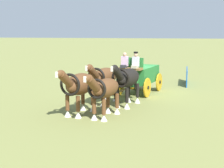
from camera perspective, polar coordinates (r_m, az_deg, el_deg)
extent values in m
plane|color=olive|center=(21.90, 4.51, -1.40)|extent=(220.00, 220.00, 0.00)
cube|color=#236B2D|center=(21.72, 4.55, 1.55)|extent=(3.17, 2.21, 0.97)
cube|color=brown|center=(20.09, 2.92, 2.46)|extent=(0.90, 1.46, 0.12)
cube|color=#236B2D|center=(19.81, 2.48, 0.46)|extent=(0.55, 1.23, 0.60)
cube|color=#236B2D|center=(20.33, 3.24, 3.49)|extent=(0.41, 1.33, 0.55)
cube|color=gold|center=(21.80, 4.53, 0.04)|extent=(3.09, 0.98, 0.16)
cylinder|color=gold|center=(20.45, 5.68, -0.58)|extent=(1.10, 0.37, 1.11)
cylinder|color=black|center=(20.45, 5.68, -0.58)|extent=(0.24, 0.23, 0.20)
cylinder|color=gold|center=(21.05, 1.27, -0.26)|extent=(1.10, 0.37, 1.11)
cylinder|color=black|center=(21.05, 1.27, -0.26)|extent=(0.24, 0.23, 0.20)
cylinder|color=gold|center=(22.61, 7.56, 0.31)|extent=(1.10, 0.37, 1.11)
cylinder|color=black|center=(22.61, 7.56, 0.31)|extent=(0.24, 0.23, 0.20)
cylinder|color=gold|center=(23.16, 3.52, 0.58)|extent=(1.10, 0.37, 1.11)
cylinder|color=black|center=(23.16, 3.52, 0.58)|extent=(0.24, 0.23, 0.20)
cylinder|color=brown|center=(19.28, 1.75, -0.98)|extent=(2.54, 0.78, 0.10)
cube|color=#BCB293|center=(19.84, 3.69, 2.78)|extent=(0.47, 0.41, 0.16)
cube|color=silver|center=(19.92, 3.82, 3.60)|extent=(0.33, 0.41, 0.55)
sphere|color=tan|center=(19.89, 3.83, 4.71)|extent=(0.22, 0.22, 0.22)
cylinder|color=black|center=(19.88, 3.84, 5.08)|extent=(0.24, 0.24, 0.08)
cube|color=#2D2D33|center=(20.08, 1.92, 2.87)|extent=(0.47, 0.41, 0.16)
cube|color=silver|center=(20.17, 2.05, 3.68)|extent=(0.33, 0.41, 0.55)
sphere|color=tan|center=(20.13, 2.06, 4.77)|extent=(0.22, 0.22, 0.22)
ellipsoid|color=black|center=(18.08, 2.56, 1.02)|extent=(2.28, 1.45, 0.93)
cylinder|color=black|center=(17.44, 2.41, -1.81)|extent=(0.18, 0.18, 0.73)
cone|color=silver|center=(17.54, 2.40, -3.49)|extent=(0.30, 0.30, 0.31)
cylinder|color=black|center=(17.63, 0.88, -1.68)|extent=(0.18, 0.18, 0.73)
cone|color=silver|center=(17.73, 0.87, -3.34)|extent=(0.30, 0.30, 0.31)
cylinder|color=black|center=(18.79, 4.11, -1.04)|extent=(0.18, 0.18, 0.73)
cone|color=silver|center=(18.89, 4.09, -2.60)|extent=(0.30, 0.30, 0.31)
cylinder|color=black|center=(18.97, 2.66, -0.92)|extent=(0.18, 0.18, 0.73)
cone|color=silver|center=(19.07, 2.65, -2.47)|extent=(0.30, 0.30, 0.31)
cylinder|color=black|center=(16.82, 0.89, 1.79)|extent=(1.01, 0.59, 0.81)
ellipsoid|color=black|center=(16.46, 0.38, 2.53)|extent=(0.65, 0.41, 0.32)
cube|color=silver|center=(16.20, -0.03, 2.43)|extent=(0.08, 0.11, 0.24)
torus|color=black|center=(17.20, 1.38, 0.95)|extent=(0.37, 0.95, 0.95)
cylinder|color=black|center=(19.14, 3.79, 0.55)|extent=(0.14, 0.14, 0.80)
ellipsoid|color=brown|center=(18.60, -1.16, 1.18)|extent=(2.36, 1.47, 0.93)
cylinder|color=brown|center=(17.93, -1.47, -1.56)|extent=(0.18, 0.18, 0.71)
cone|color=silver|center=(18.03, -1.47, -3.15)|extent=(0.30, 0.30, 0.31)
cylinder|color=brown|center=(18.16, -2.93, -1.44)|extent=(0.18, 0.18, 0.71)
cone|color=silver|center=(18.26, -2.92, -3.01)|extent=(0.30, 0.30, 0.31)
cylinder|color=brown|center=(19.30, 0.52, -0.80)|extent=(0.18, 0.18, 0.71)
cone|color=silver|center=(19.40, 0.52, -2.28)|extent=(0.30, 0.30, 0.31)
cylinder|color=brown|center=(19.51, -0.86, -0.69)|extent=(0.18, 0.18, 0.71)
cone|color=silver|center=(19.61, -0.85, -2.16)|extent=(0.30, 0.30, 0.31)
cylinder|color=brown|center=(17.35, -3.10, 1.92)|extent=(1.01, 0.59, 0.81)
ellipsoid|color=brown|center=(16.99, -3.68, 2.64)|extent=(0.65, 0.41, 0.32)
cube|color=silver|center=(16.75, -4.14, 2.54)|extent=(0.08, 0.11, 0.24)
torus|color=black|center=(17.71, -2.54, 1.10)|extent=(0.37, 0.96, 0.96)
cylinder|color=black|center=(19.68, 0.29, 0.73)|extent=(0.14, 0.14, 0.80)
ellipsoid|color=brown|center=(15.75, -0.98, -0.64)|extent=(2.15, 1.34, 0.85)
cylinder|color=brown|center=(15.16, -1.32, -3.69)|extent=(0.18, 0.18, 0.67)
cone|color=silver|center=(15.27, -1.31, -5.44)|extent=(0.30, 0.30, 0.29)
cylinder|color=brown|center=(15.37, -2.88, -3.53)|extent=(0.18, 0.18, 0.67)
cone|color=silver|center=(15.48, -2.87, -5.26)|extent=(0.30, 0.30, 0.29)
cylinder|color=brown|center=(16.41, 0.81, -2.71)|extent=(0.18, 0.18, 0.67)
cone|color=silver|center=(16.51, 0.81, -4.33)|extent=(0.30, 0.30, 0.29)
cylinder|color=brown|center=(16.59, -0.66, -2.57)|extent=(0.18, 0.18, 0.67)
cone|color=silver|center=(16.70, -0.66, -4.18)|extent=(0.30, 0.30, 0.29)
cylinder|color=brown|center=(14.56, -3.13, 0.08)|extent=(1.01, 0.59, 0.81)
ellipsoid|color=brown|center=(14.20, -3.83, 0.90)|extent=(0.65, 0.41, 0.32)
cube|color=silver|center=(13.96, -4.37, 0.75)|extent=(0.08, 0.11, 0.24)
torus|color=black|center=(14.93, -2.47, -0.79)|extent=(0.35, 0.88, 0.88)
cylinder|color=black|center=(16.74, 0.57, -1.10)|extent=(0.14, 0.14, 0.80)
ellipsoid|color=brown|center=(16.32, -5.11, 0.00)|extent=(2.20, 1.48, 0.99)
cylinder|color=brown|center=(15.73, -5.47, -3.19)|extent=(0.18, 0.18, 0.69)
cone|color=silver|center=(15.84, -5.45, -4.93)|extent=(0.30, 0.30, 0.30)
cylinder|color=brown|center=(16.00, -7.16, -3.00)|extent=(0.18, 0.18, 0.69)
cone|color=silver|center=(16.11, -7.13, -4.72)|extent=(0.30, 0.30, 0.30)
cylinder|color=brown|center=(16.94, -3.10, -2.27)|extent=(0.18, 0.18, 0.69)
cone|color=silver|center=(17.04, -3.08, -3.90)|extent=(0.30, 0.30, 0.30)
cylinder|color=brown|center=(17.19, -4.70, -2.12)|extent=(0.18, 0.18, 0.69)
cone|color=silver|center=(17.30, -4.68, -3.72)|extent=(0.30, 0.30, 0.30)
cylinder|color=brown|center=(15.18, -7.50, 0.82)|extent=(1.01, 0.59, 0.81)
ellipsoid|color=brown|center=(14.84, -8.27, 1.62)|extent=(0.65, 0.41, 0.32)
cube|color=silver|center=(14.60, -8.87, 1.49)|extent=(0.08, 0.11, 0.24)
torus|color=black|center=(15.54, -6.76, -0.12)|extent=(0.38, 1.00, 1.01)
cylinder|color=black|center=(17.29, -3.37, -0.48)|extent=(0.14, 0.14, 0.80)
cube|color=#1959B2|center=(25.59, 11.90, 1.20)|extent=(3.20, 0.18, 1.10)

